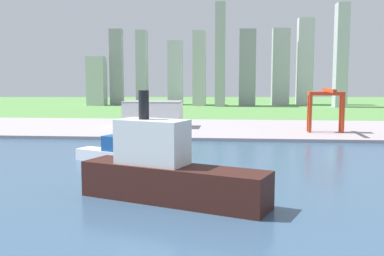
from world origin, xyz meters
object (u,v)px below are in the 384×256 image
Objects in this scene: cargo_ship at (167,172)px; port_crane_red at (326,100)px; ferry_boat at (116,153)px; warehouse_main at (153,114)px.

port_crane_red is at bearing 64.43° from cargo_ship.
warehouse_main reaches higher than ferry_boat.
port_crane_red reaches higher than ferry_boat.
cargo_ship is at bearing -62.39° from ferry_boat.
port_crane_red is 145.43m from warehouse_main.
ferry_boat is 1.10× the size of port_crane_red.
port_crane_red is at bearing -10.94° from warehouse_main.
ferry_boat is 186.56m from port_crane_red.
warehouse_main is (-45.74, 228.87, 2.36)m from cargo_ship.
ferry_boat is 0.94× the size of warehouse_main.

